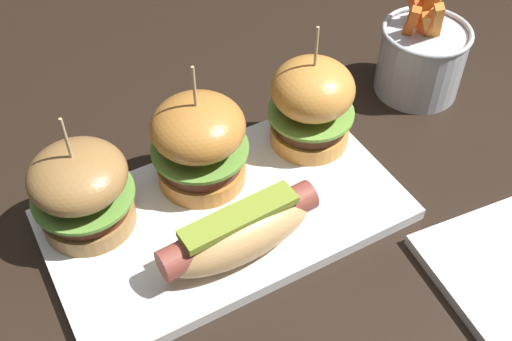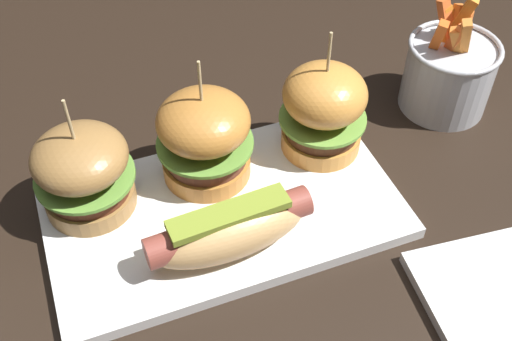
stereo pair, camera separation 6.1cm
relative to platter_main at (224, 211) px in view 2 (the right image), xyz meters
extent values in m
plane|color=black|center=(0.00, 0.00, -0.01)|extent=(3.00, 3.00, 0.00)
cube|color=white|center=(0.00, 0.00, 0.00)|extent=(0.35, 0.20, 0.01)
ellipsoid|color=tan|center=(-0.01, -0.05, 0.03)|extent=(0.16, 0.07, 0.05)
cylinder|color=brown|center=(-0.01, -0.05, 0.04)|extent=(0.16, 0.04, 0.03)
cube|color=olive|center=(-0.01, -0.05, 0.06)|extent=(0.12, 0.03, 0.01)
cylinder|color=olive|center=(-0.12, 0.05, 0.02)|extent=(0.09, 0.09, 0.02)
cylinder|color=#5A2B19|center=(-0.12, 0.05, 0.04)|extent=(0.08, 0.08, 0.02)
cylinder|color=#609338|center=(-0.12, 0.05, 0.05)|extent=(0.10, 0.10, 0.00)
ellipsoid|color=olive|center=(-0.12, 0.05, 0.07)|extent=(0.09, 0.09, 0.05)
cylinder|color=tan|center=(-0.12, 0.05, 0.11)|extent=(0.00, 0.00, 0.06)
cylinder|color=#BB7832|center=(0.00, 0.05, 0.02)|extent=(0.09, 0.09, 0.02)
cylinder|color=brown|center=(0.00, 0.05, 0.04)|extent=(0.09, 0.09, 0.02)
cylinder|color=#609338|center=(0.00, 0.05, 0.05)|extent=(0.10, 0.10, 0.00)
ellipsoid|color=#BB7832|center=(0.00, 0.05, 0.08)|extent=(0.09, 0.09, 0.05)
cylinder|color=tan|center=(0.00, 0.05, 0.12)|extent=(0.00, 0.00, 0.06)
cylinder|color=gold|center=(0.13, 0.05, 0.02)|extent=(0.09, 0.09, 0.02)
cylinder|color=#4D2B18|center=(0.13, 0.05, 0.04)|extent=(0.08, 0.08, 0.02)
cylinder|color=#6B9E3D|center=(0.13, 0.05, 0.05)|extent=(0.09, 0.09, 0.00)
ellipsoid|color=gold|center=(0.13, 0.05, 0.08)|extent=(0.09, 0.09, 0.06)
cylinder|color=tan|center=(0.13, 0.05, 0.12)|extent=(0.00, 0.00, 0.06)
cylinder|color=#B7BABF|center=(0.31, 0.07, 0.03)|extent=(0.10, 0.10, 0.08)
torus|color=#B7BABF|center=(0.31, 0.07, 0.08)|extent=(0.11, 0.11, 0.01)
cube|color=orange|center=(0.31, 0.09, 0.08)|extent=(0.04, 0.03, 0.08)
cube|color=orange|center=(0.32, 0.09, 0.08)|extent=(0.02, 0.01, 0.07)
cube|color=orange|center=(0.31, 0.10, 0.07)|extent=(0.03, 0.02, 0.06)
cube|color=orange|center=(0.29, 0.08, 0.08)|extent=(0.02, 0.03, 0.07)
cube|color=orange|center=(0.31, 0.09, 0.08)|extent=(0.03, 0.04, 0.08)
cube|color=orange|center=(0.31, 0.07, 0.07)|extent=(0.02, 0.02, 0.06)
cube|color=orange|center=(0.30, 0.08, 0.08)|extent=(0.02, 0.04, 0.08)
cube|color=orange|center=(0.31, 0.09, 0.09)|extent=(0.04, 0.03, 0.09)
cube|color=orange|center=(0.31, 0.07, 0.08)|extent=(0.04, 0.02, 0.07)
cube|color=orange|center=(0.31, 0.07, 0.07)|extent=(0.01, 0.02, 0.06)
cube|color=orange|center=(0.31, 0.09, 0.08)|extent=(0.03, 0.03, 0.08)
cube|color=orange|center=(0.31, 0.07, 0.09)|extent=(0.04, 0.04, 0.08)
camera|label=1|loc=(-0.17, -0.37, 0.49)|focal=43.86mm
camera|label=2|loc=(-0.12, -0.40, 0.49)|focal=43.86mm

